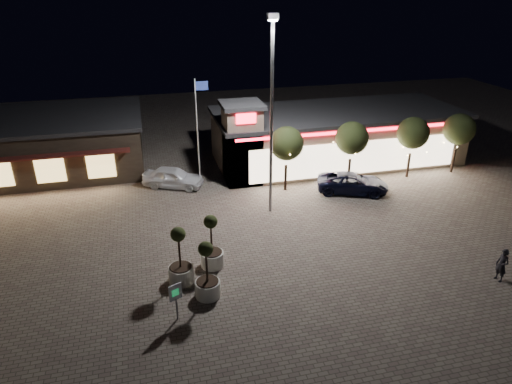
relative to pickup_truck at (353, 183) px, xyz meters
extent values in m
plane|color=#6D6358|center=(-8.60, -9.42, -0.70)|extent=(90.00, 90.00, 0.00)
cube|color=gray|center=(1.40, 6.58, 1.30)|extent=(20.00, 8.00, 4.00)
cube|color=#262628|center=(1.40, 6.58, 3.45)|extent=(20.40, 8.40, 0.30)
cube|color=#FFE4BF|center=(1.40, 2.53, 0.90)|extent=(17.00, 0.12, 2.60)
cube|color=red|center=(1.40, 2.50, 3.05)|extent=(19.00, 0.10, 0.18)
cube|color=gray|center=(-7.30, 3.88, 2.20)|extent=(2.60, 2.60, 5.80)
cube|color=#262628|center=(-7.30, 3.88, 5.25)|extent=(3.00, 3.00, 0.30)
cube|color=red|center=(-7.30, 2.53, 4.60)|extent=(1.40, 0.10, 0.70)
cube|color=#382D23|center=(-22.60, 10.58, 1.30)|extent=(16.00, 10.00, 4.00)
cube|color=#262628|center=(-22.60, 10.58, 3.45)|extent=(16.40, 10.40, 0.30)
cube|color=#591E19|center=(-22.60, 5.18, 2.10)|extent=(14.40, 0.80, 0.15)
cube|color=#FFD072|center=(-21.10, 5.53, 0.90)|extent=(2.00, 0.12, 1.80)
cube|color=#FFD072|center=(-17.60, 5.53, 0.90)|extent=(2.00, 0.12, 1.80)
cylinder|color=gray|center=(-6.60, -1.42, 5.30)|extent=(0.20, 0.20, 12.00)
cube|color=gray|center=(-6.60, -1.42, 11.50)|extent=(0.60, 0.40, 0.35)
cube|color=white|center=(-6.60, -1.42, 11.30)|extent=(0.45, 0.30, 0.08)
cylinder|color=white|center=(-10.60, 3.58, 3.30)|extent=(0.10, 0.10, 8.00)
cube|color=navy|center=(-10.15, 3.58, 6.80)|extent=(0.90, 0.04, 0.60)
cylinder|color=#332319|center=(-4.60, 1.58, 0.26)|extent=(0.20, 0.20, 1.92)
sphere|color=#2D3819|center=(-4.60, 1.58, 2.87)|extent=(2.42, 2.42, 2.42)
cylinder|color=#332319|center=(0.40, 1.58, 0.26)|extent=(0.20, 0.20, 1.92)
sphere|color=#2D3819|center=(0.40, 1.58, 2.87)|extent=(2.42, 2.42, 2.42)
cylinder|color=#332319|center=(5.40, 1.58, 0.26)|extent=(0.20, 0.20, 1.92)
sphere|color=#2D3819|center=(5.40, 1.58, 2.87)|extent=(2.42, 2.42, 2.42)
cylinder|color=#332319|center=(9.40, 1.58, 0.26)|extent=(0.20, 0.20, 1.92)
sphere|color=#2D3819|center=(9.40, 1.58, 2.87)|extent=(2.42, 2.42, 2.42)
imported|color=black|center=(0.00, 0.00, 0.00)|extent=(5.57, 4.01, 1.41)
imported|color=white|center=(-12.53, 4.12, 0.06)|extent=(4.81, 3.46, 1.52)
imported|color=black|center=(2.67, -11.80, 0.20)|extent=(0.50, 0.70, 1.80)
cylinder|color=silver|center=(-13.14, -7.92, -0.28)|extent=(1.28, 1.28, 0.85)
cylinder|color=black|center=(-13.14, -7.92, 0.17)|extent=(1.11, 1.11, 0.06)
cylinder|color=#332319|center=(-13.14, -7.92, 1.16)|extent=(0.11, 0.11, 1.92)
sphere|color=#2D3819|center=(-13.14, -7.92, 2.07)|extent=(0.75, 0.75, 0.75)
cylinder|color=silver|center=(-12.01, -9.43, -0.29)|extent=(1.24, 1.24, 0.82)
cylinder|color=black|center=(-12.01, -9.43, 0.14)|extent=(1.07, 1.07, 0.06)
cylinder|color=#332319|center=(-12.01, -9.43, 1.10)|extent=(0.10, 0.10, 1.85)
sphere|color=#2D3819|center=(-12.01, -9.43, 1.97)|extent=(0.72, 0.72, 0.72)
cylinder|color=silver|center=(-11.38, -6.90, -0.29)|extent=(1.25, 1.25, 0.83)
cylinder|color=black|center=(-11.38, -6.90, 0.15)|extent=(1.08, 1.08, 0.06)
cylinder|color=#332319|center=(-11.38, -6.90, 1.11)|extent=(0.10, 0.10, 1.87)
sphere|color=#2D3819|center=(-11.38, -6.90, 2.00)|extent=(0.73, 0.73, 0.73)
cylinder|color=gray|center=(-13.61, -10.76, -0.13)|extent=(0.08, 0.08, 1.15)
cube|color=white|center=(-13.61, -10.76, 0.78)|extent=(0.59, 0.30, 0.82)
cube|color=#189448|center=(-13.61, -10.80, 0.78)|extent=(0.32, 0.15, 0.34)
camera|label=1|loc=(-14.16, -27.55, 13.29)|focal=32.00mm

